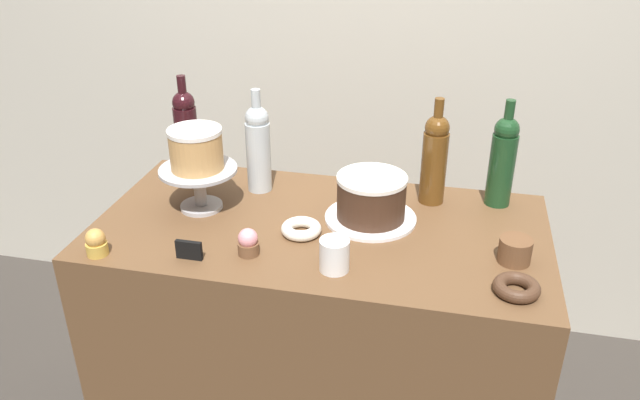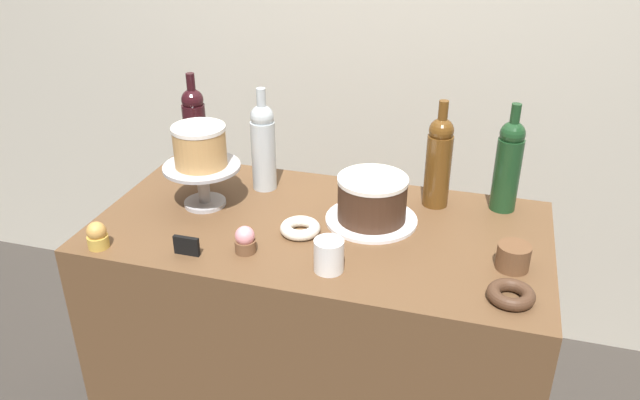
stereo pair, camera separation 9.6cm
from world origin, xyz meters
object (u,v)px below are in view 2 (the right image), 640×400
object	(u,v)px
cupcake_strawberry	(245,240)
donut_sugar	(300,228)
wine_bottle_clear	(263,145)
wine_bottle_green	(508,164)
donut_chocolate	(511,294)
white_layer_cake	(200,146)
cookie_stack	(513,257)
coffee_cup_ceramic	(329,255)
wine_bottle_dark_red	(195,127)
chocolate_round_cake	(372,198)
cake_stand_pedestal	(203,178)
price_sign_chalkboard	(187,246)
cupcake_caramel	(97,236)
wine_bottle_amber	(439,160)

from	to	relation	value
cupcake_strawberry	donut_sugar	size ratio (longest dim) A/B	0.66
wine_bottle_clear	wine_bottle_green	world-z (taller)	same
donut_chocolate	donut_sugar	size ratio (longest dim) A/B	1.00
white_layer_cake	donut_chocolate	size ratio (longest dim) A/B	1.38
cookie_stack	coffee_cup_ceramic	world-z (taller)	coffee_cup_ceramic
white_layer_cake	wine_bottle_dark_red	size ratio (longest dim) A/B	0.48
coffee_cup_ceramic	chocolate_round_cake	bearing A→B (deg)	79.57
wine_bottle_green	donut_sugar	size ratio (longest dim) A/B	2.91
white_layer_cake	wine_bottle_green	distance (m)	0.89
donut_chocolate	wine_bottle_dark_red	bearing A→B (deg)	154.75
cake_stand_pedestal	donut_chocolate	bearing A→B (deg)	-15.14
cake_stand_pedestal	price_sign_chalkboard	distance (m)	0.29
wine_bottle_green	price_sign_chalkboard	world-z (taller)	wine_bottle_green
cake_stand_pedestal	cupcake_strawberry	bearing A→B (deg)	-44.51
white_layer_cake	wine_bottle_clear	distance (m)	0.21
wine_bottle_clear	donut_sugar	distance (m)	0.34
cake_stand_pedestal	wine_bottle_green	bearing A→B (deg)	14.59
cupcake_caramel	price_sign_chalkboard	bearing A→B (deg)	7.56
donut_chocolate	donut_sugar	distance (m)	0.59
wine_bottle_clear	donut_sugar	xyz separation A→B (m)	(0.20, -0.24, -0.13)
wine_bottle_green	donut_sugar	xyz separation A→B (m)	(-0.53, -0.31, -0.13)
donut_chocolate	price_sign_chalkboard	bearing A→B (deg)	-178.02
cake_stand_pedestal	cupcake_strawberry	world-z (taller)	cake_stand_pedestal
wine_bottle_green	cookie_stack	size ratio (longest dim) A/B	3.87
cake_stand_pedestal	donut_chocolate	xyz separation A→B (m)	(0.89, -0.24, -0.07)
cake_stand_pedestal	coffee_cup_ceramic	bearing A→B (deg)	-27.66
white_layer_cake	wine_bottle_dark_red	distance (m)	0.29
coffee_cup_ceramic	cookie_stack	bearing A→B (deg)	17.12
chocolate_round_cake	cupcake_strawberry	distance (m)	0.38
donut_sugar	chocolate_round_cake	bearing A→B (deg)	35.01
white_layer_cake	cupcake_strawberry	xyz separation A→B (m)	(0.22, -0.22, -0.16)
wine_bottle_amber	donut_sugar	xyz separation A→B (m)	(-0.34, -0.28, -0.13)
cookie_stack	wine_bottle_amber	bearing A→B (deg)	127.87
coffee_cup_ceramic	donut_sugar	bearing A→B (deg)	129.05
cake_stand_pedestal	cookie_stack	world-z (taller)	cake_stand_pedestal
wine_bottle_dark_red	donut_sugar	bearing A→B (deg)	-35.15
cake_stand_pedestal	wine_bottle_clear	distance (m)	0.22
donut_chocolate	donut_sugar	world-z (taller)	same
white_layer_cake	chocolate_round_cake	xyz separation A→B (m)	(0.50, 0.04, -0.12)
donut_sugar	white_layer_cake	bearing A→B (deg)	165.65
wine_bottle_green	cupcake_caramel	world-z (taller)	wine_bottle_green
wine_bottle_clear	cookie_stack	xyz separation A→B (m)	(0.76, -0.26, -0.11)
cake_stand_pedestal	donut_sugar	size ratio (longest dim) A/B	2.03
wine_bottle_amber	wine_bottle_clear	size ratio (longest dim) A/B	1.00
donut_chocolate	coffee_cup_ceramic	world-z (taller)	coffee_cup_ceramic
cookie_stack	wine_bottle_green	bearing A→B (deg)	96.07
white_layer_cake	cupcake_caramel	world-z (taller)	white_layer_cake
wine_bottle_green	wine_bottle_dark_red	distance (m)	1.00
cupcake_strawberry	coffee_cup_ceramic	distance (m)	0.23
price_sign_chalkboard	wine_bottle_amber	bearing A→B (deg)	38.34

